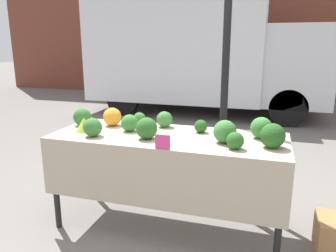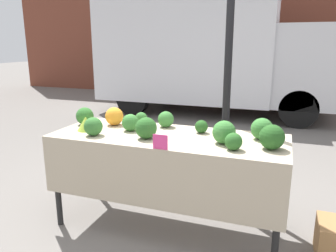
% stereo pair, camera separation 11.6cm
% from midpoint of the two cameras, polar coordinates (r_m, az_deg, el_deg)
% --- Properties ---
extents(ground_plane, '(40.00, 40.00, 0.00)m').
position_cam_midpoint_polar(ground_plane, '(3.03, 1.14, -16.76)').
color(ground_plane, slate).
extents(tent_pole, '(0.07, 0.07, 2.67)m').
position_cam_midpoint_polar(tent_pole, '(3.07, 11.47, 9.70)').
color(tent_pole, black).
rests_on(tent_pole, ground_plane).
extents(parked_truck, '(5.05, 1.99, 2.52)m').
position_cam_midpoint_polar(parked_truck, '(7.49, 7.56, 12.52)').
color(parked_truck, silver).
rests_on(parked_truck, ground_plane).
extents(market_table, '(1.93, 0.74, 0.82)m').
position_cam_midpoint_polar(market_table, '(2.68, 0.79, -4.24)').
color(market_table, tan).
rests_on(market_table, ground_plane).
extents(orange_cauliflower, '(0.17, 0.17, 0.17)m').
position_cam_midpoint_polar(orange_cauliflower, '(3.05, -8.27, 1.69)').
color(orange_cauliflower, orange).
rests_on(orange_cauliflower, market_table).
extents(romanesco_head, '(0.15, 0.15, 0.12)m').
position_cam_midpoint_polar(romanesco_head, '(2.91, -13.02, 0.40)').
color(romanesco_head, '#93B238').
rests_on(romanesco_head, market_table).
extents(broccoli_head_0, '(0.17, 0.17, 0.17)m').
position_cam_midpoint_polar(broccoli_head_0, '(2.59, -2.56, -0.37)').
color(broccoli_head_0, '#285B23').
rests_on(broccoli_head_0, market_table).
extents(broccoli_head_1, '(0.18, 0.18, 0.18)m').
position_cam_midpoint_polar(broccoli_head_1, '(2.47, 18.94, -1.84)').
color(broccoli_head_1, '#23511E').
rests_on(broccoli_head_1, market_table).
extents(broccoli_head_2, '(0.15, 0.15, 0.15)m').
position_cam_midpoint_polar(broccoli_head_2, '(2.74, -11.71, -0.09)').
color(broccoli_head_2, '#336B2D').
rests_on(broccoli_head_2, market_table).
extents(broccoli_head_3, '(0.14, 0.14, 0.14)m').
position_cam_midpoint_polar(broccoli_head_3, '(2.95, 0.74, 1.17)').
color(broccoli_head_3, '#387533').
rests_on(broccoli_head_3, market_table).
extents(broccoli_head_4, '(0.15, 0.15, 0.15)m').
position_cam_midpoint_polar(broccoli_head_4, '(2.84, -5.41, 0.59)').
color(broccoli_head_4, '#387533').
rests_on(broccoli_head_4, market_table).
extents(broccoli_head_5, '(0.11, 0.11, 0.11)m').
position_cam_midpoint_polar(broccoli_head_5, '(2.78, 7.03, -0.11)').
color(broccoli_head_5, '#23511E').
rests_on(broccoli_head_5, market_table).
extents(broccoli_head_6, '(0.12, 0.12, 0.12)m').
position_cam_midpoint_polar(broccoli_head_6, '(3.06, -3.60, 1.35)').
color(broccoli_head_6, '#336B2D').
rests_on(broccoli_head_6, market_table).
extents(broccoli_head_7, '(0.17, 0.17, 0.17)m').
position_cam_midpoint_polar(broccoli_head_7, '(2.69, 17.23, -0.49)').
color(broccoli_head_7, '#387533').
rests_on(broccoli_head_7, market_table).
extents(broccoli_head_8, '(0.16, 0.16, 0.16)m').
position_cam_midpoint_polar(broccoli_head_8, '(3.12, -13.25, 1.68)').
color(broccoli_head_8, '#2D6628').
rests_on(broccoli_head_8, market_table).
extents(broccoli_head_9, '(0.13, 0.13, 0.13)m').
position_cam_midpoint_polar(broccoli_head_9, '(2.38, 12.70, -2.65)').
color(broccoli_head_9, '#285B23').
rests_on(broccoli_head_9, market_table).
extents(broccoli_head_10, '(0.18, 0.18, 0.18)m').
position_cam_midpoint_polar(broccoli_head_10, '(2.51, 11.04, -1.07)').
color(broccoli_head_10, '#387533').
rests_on(broccoli_head_10, market_table).
extents(price_sign, '(0.11, 0.01, 0.11)m').
position_cam_midpoint_polar(price_sign, '(2.34, 0.06, -2.81)').
color(price_sign, '#E53D84').
rests_on(price_sign, market_table).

